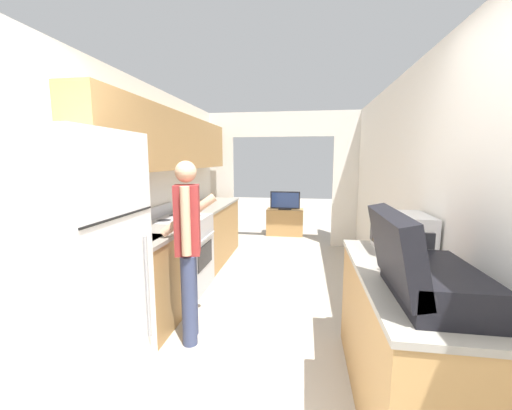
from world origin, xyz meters
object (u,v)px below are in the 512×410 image
(television, at_px, (285,201))
(person, at_px, (188,247))
(refrigerator, at_px, (71,277))
(microwave, at_px, (402,233))
(range_oven, at_px, (181,254))
(tv_cabinet, at_px, (285,222))
(suitcase, at_px, (421,271))
(book_stack, at_px, (400,263))
(knife, at_px, (198,211))

(television, bearing_deg, person, -98.31)
(refrigerator, bearing_deg, microwave, 20.80)
(range_oven, xyz_separation_m, television, (1.10, 3.09, 0.29))
(range_oven, distance_m, tv_cabinet, 3.33)
(person, bearing_deg, refrigerator, 137.19)
(refrigerator, xyz_separation_m, microwave, (2.20, 0.84, 0.17))
(refrigerator, relative_size, suitcase, 2.71)
(book_stack, bearing_deg, microwave, 73.21)
(range_oven, height_order, book_stack, range_oven)
(book_stack, relative_size, knife, 1.10)
(range_oven, relative_size, person, 0.66)
(tv_cabinet, distance_m, television, 0.47)
(tv_cabinet, height_order, knife, knife)
(person, xyz_separation_m, television, (0.60, 4.12, -0.12))
(refrigerator, height_order, television, refrigerator)
(book_stack, distance_m, knife, 2.87)
(refrigerator, relative_size, tv_cabinet, 2.32)
(refrigerator, distance_m, book_stack, 2.13)
(knife, bearing_deg, refrigerator, -135.13)
(suitcase, distance_m, knife, 3.21)
(book_stack, xyz_separation_m, tv_cabinet, (-1.04, 4.59, -0.67))
(range_oven, bearing_deg, person, -63.97)
(suitcase, distance_m, television, 5.14)
(refrigerator, xyz_separation_m, tv_cabinet, (1.04, 5.03, -0.62))
(person, xyz_separation_m, book_stack, (1.64, -0.43, 0.08))
(range_oven, height_order, television, range_oven)
(microwave, bearing_deg, range_oven, 154.80)
(suitcase, distance_m, microwave, 0.90)
(tv_cabinet, bearing_deg, microwave, -74.60)
(suitcase, xyz_separation_m, knife, (-2.04, 2.47, -0.14))
(microwave, xyz_separation_m, book_stack, (-0.12, -0.39, -0.12))
(refrigerator, bearing_deg, knife, 90.05)
(refrigerator, height_order, person, refrigerator)
(suitcase, relative_size, book_stack, 2.18)
(microwave, xyz_separation_m, television, (-1.16, 4.16, -0.32))
(range_oven, bearing_deg, tv_cabinet, 70.59)
(suitcase, height_order, television, suitcase)
(refrigerator, xyz_separation_m, person, (0.44, 0.87, -0.03))
(person, relative_size, television, 2.57)
(person, bearing_deg, tv_cabinet, -24.11)
(range_oven, distance_m, microwave, 2.57)
(range_oven, distance_m, suitcase, 2.93)
(refrigerator, bearing_deg, person, 63.07)
(book_stack, bearing_deg, range_oven, 145.83)
(person, distance_m, knife, 1.61)
(suitcase, xyz_separation_m, tv_cabinet, (-1.00, 5.08, -0.79))
(tv_cabinet, bearing_deg, range_oven, -109.41)
(knife, bearing_deg, suitcase, -95.54)
(television, bearing_deg, range_oven, -109.66)
(television, bearing_deg, microwave, -74.45)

